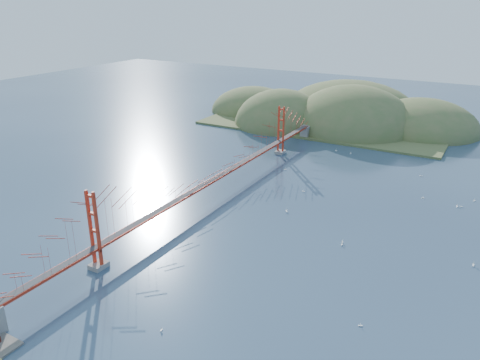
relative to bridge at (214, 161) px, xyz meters
The scene contains 18 objects.
ground 7.01m from the bridge, 90.00° to the right, with size 320.00×320.00×0.00m, color #2B3F56.
bridge is the anchor object (origin of this frame).
far_headlands 68.73m from the bridge, 88.14° to the left, with size 84.00×58.00×25.00m.
sailboat_16 18.82m from the bridge, 34.97° to the left, with size 0.50×0.46×0.57m.
sailboat_15 45.46m from the bridge, 22.68° to the left, with size 0.60×0.63×0.70m.
sailboat_12 40.80m from the bridge, 73.75° to the left, with size 0.55×0.50×0.62m.
sailboat_7 45.33m from the bridge, 42.83° to the left, with size 0.57×0.47×0.66m.
sailboat_8 40.38m from the bridge, 27.29° to the left, with size 0.53×0.53×0.59m.
sailboat_0 29.10m from the bridge, 12.69° to the right, with size 0.50×0.57×0.65m.
sailboat_14 29.41m from the bridge, 13.95° to the right, with size 0.43×0.54×0.63m.
sailboat_5 46.54m from the bridge, ahead, with size 0.54×0.64×0.74m.
sailboat_1 16.78m from the bridge, ahead, with size 0.68×0.68×0.72m.
sailboat_4 49.44m from the bridge, 26.14° to the left, with size 0.61×0.61×0.65m.
sailboat_17 46.18m from the bridge, 22.70° to the left, with size 0.49×0.43×0.56m.
sailboat_3 21.74m from the bridge, 73.09° to the left, with size 0.63×0.63×0.69m.
sailboat_10 40.42m from the bridge, 66.04° to the right, with size 0.46×0.49×0.55m.
sailboat_13 43.78m from the bridge, 34.26° to the right, with size 0.54×0.54×0.59m.
sailboat_extra_0 41.55m from the bridge, 68.35° to the left, with size 0.47×0.51×0.57m.
Camera 1 is at (45.64, -69.59, 35.46)m, focal length 35.00 mm.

